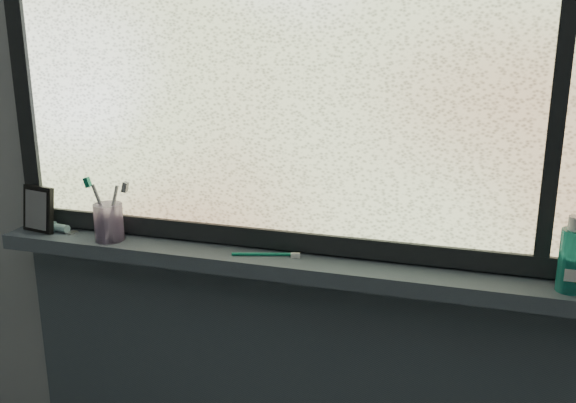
% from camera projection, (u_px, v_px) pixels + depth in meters
% --- Properties ---
extents(wall_back, '(3.00, 0.01, 2.50)m').
position_uv_depth(wall_back, '(295.00, 162.00, 1.62)').
color(wall_back, '#9EA3A8').
rests_on(wall_back, ground).
extents(windowsill, '(1.62, 0.14, 0.04)m').
position_uv_depth(windowsill, '(287.00, 265.00, 1.62)').
color(windowsill, '#444F5B').
rests_on(windowsill, wall_back).
extents(window_pane, '(1.50, 0.01, 1.00)m').
position_uv_depth(window_pane, '(293.00, 49.00, 1.53)').
color(window_pane, silver).
rests_on(window_pane, wall_back).
extents(frame_bottom, '(1.60, 0.03, 0.05)m').
position_uv_depth(frame_bottom, '(292.00, 240.00, 1.65)').
color(frame_bottom, black).
rests_on(frame_bottom, windowsill).
extents(frame_left, '(0.05, 0.03, 1.10)m').
position_uv_depth(frame_left, '(20.00, 46.00, 1.74)').
color(frame_left, black).
rests_on(frame_left, wall_back).
extents(frame_mullion, '(0.03, 0.03, 1.00)m').
position_uv_depth(frame_mullion, '(564.00, 53.00, 1.35)').
color(frame_mullion, black).
rests_on(frame_mullion, wall_back).
extents(vanity_mirror, '(0.11, 0.07, 0.13)m').
position_uv_depth(vanity_mirror, '(38.00, 209.00, 1.80)').
color(vanity_mirror, black).
rests_on(vanity_mirror, windowsill).
extents(toothpaste_tube, '(0.17, 0.04, 0.03)m').
position_uv_depth(toothpaste_tube, '(52.00, 227.00, 1.81)').
color(toothpaste_tube, white).
rests_on(toothpaste_tube, windowsill).
extents(toothbrush_cup, '(0.09, 0.09, 0.10)m').
position_uv_depth(toothbrush_cup, '(109.00, 222.00, 1.73)').
color(toothbrush_cup, '#BA9BCD').
rests_on(toothbrush_cup, windowsill).
extents(toothbrush_lying, '(0.19, 0.07, 0.01)m').
position_uv_depth(toothbrush_lying, '(262.00, 253.00, 1.63)').
color(toothbrush_lying, '#0E7E5D').
rests_on(toothbrush_lying, windowsill).
extents(mouthwash_bottle, '(0.07, 0.07, 0.14)m').
position_uv_depth(mouthwash_bottle, '(573.00, 254.00, 1.39)').
color(mouthwash_bottle, teal).
rests_on(mouthwash_bottle, windowsill).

